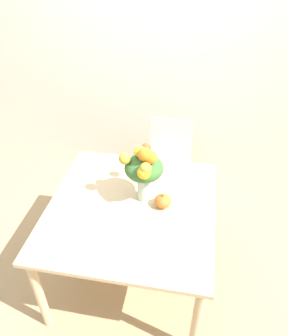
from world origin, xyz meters
TOP-DOWN VIEW (x-y plane):
  - ground_plane at (0.00, 0.00)m, footprint 12.00×12.00m
  - wall_back at (0.00, 1.33)m, footprint 8.00×0.06m
  - dining_table at (0.00, 0.00)m, footprint 1.15×1.19m
  - flower_vase at (0.07, 0.09)m, footprint 0.29×0.35m
  - pumpkin at (0.21, 0.05)m, footprint 0.12×0.12m
  - dining_chair_near_window at (0.15, 0.92)m, footprint 0.45×0.45m

SIDE VIEW (x-z plane):
  - ground_plane at x=0.00m, z-range 0.00..0.00m
  - dining_chair_near_window at x=0.15m, z-range 0.02..0.91m
  - dining_table at x=0.00m, z-range 0.28..1.04m
  - pumpkin at x=0.21m, z-range 0.75..0.85m
  - flower_vase at x=0.07m, z-range 0.79..1.25m
  - wall_back at x=0.00m, z-range 0.00..2.70m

